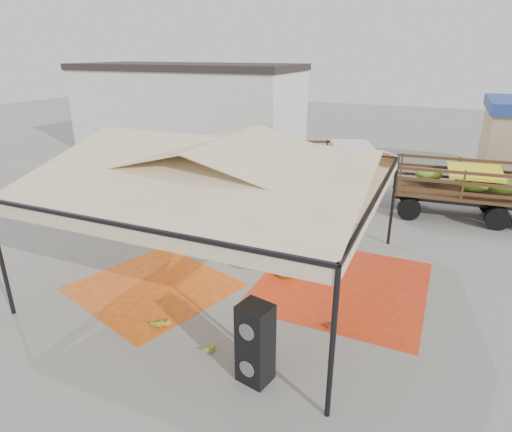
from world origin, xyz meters
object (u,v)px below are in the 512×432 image
at_px(vendor, 247,199).
at_px(truck_right, 490,186).
at_px(banana_heap, 275,230).
at_px(speaker_stack, 255,343).
at_px(truck_left, 305,161).

height_order(vendor, truck_right, truck_right).
height_order(banana_heap, speaker_stack, speaker_stack).
distance_m(truck_left, truck_right, 7.65).
bearing_deg(vendor, speaker_stack, 97.49).
bearing_deg(vendor, truck_right, -172.77).
height_order(speaker_stack, truck_right, truck_right).
bearing_deg(truck_left, vendor, -119.18).
height_order(speaker_stack, truck_left, truck_left).
bearing_deg(truck_right, speaker_stack, -116.42).
relative_size(vendor, truck_left, 0.28).
xyz_separation_m(banana_heap, vendor, (-1.72, 1.51, 0.37)).
relative_size(speaker_stack, vendor, 0.89).
distance_m(banana_heap, truck_right, 8.58).
bearing_deg(truck_left, truck_right, -28.31).
relative_size(banana_heap, speaker_stack, 3.20).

